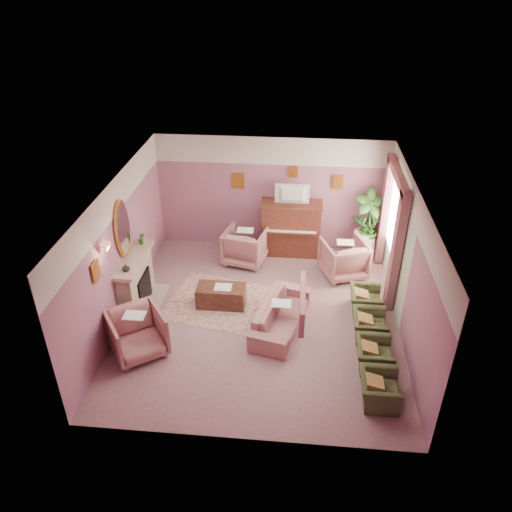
# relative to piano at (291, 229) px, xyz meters

# --- Properties ---
(floor) EXTENTS (5.50, 6.00, 0.01)m
(floor) POSITION_rel_piano_xyz_m (-0.50, -2.68, -0.65)
(floor) COLOR #8A6469
(floor) RESTS_ON ground
(ceiling) EXTENTS (5.50, 6.00, 0.01)m
(ceiling) POSITION_rel_piano_xyz_m (-0.50, -2.68, 2.15)
(ceiling) COLOR silver
(ceiling) RESTS_ON wall_back
(wall_back) EXTENTS (5.50, 0.02, 2.80)m
(wall_back) POSITION_rel_piano_xyz_m (-0.50, 0.32, 0.75)
(wall_back) COLOR #764F72
(wall_back) RESTS_ON floor
(wall_front) EXTENTS (5.50, 0.02, 2.80)m
(wall_front) POSITION_rel_piano_xyz_m (-0.50, -5.68, 0.75)
(wall_front) COLOR #764F72
(wall_front) RESTS_ON floor
(wall_left) EXTENTS (0.02, 6.00, 2.80)m
(wall_left) POSITION_rel_piano_xyz_m (-3.25, -2.68, 0.75)
(wall_left) COLOR #764F72
(wall_left) RESTS_ON floor
(wall_right) EXTENTS (0.02, 6.00, 2.80)m
(wall_right) POSITION_rel_piano_xyz_m (2.25, -2.68, 0.75)
(wall_right) COLOR #764F72
(wall_right) RESTS_ON floor
(picture_rail_band) EXTENTS (5.50, 0.01, 0.65)m
(picture_rail_band) POSITION_rel_piano_xyz_m (-0.50, 0.31, 1.82)
(picture_rail_band) COLOR silver
(picture_rail_band) RESTS_ON wall_back
(stripe_panel) EXTENTS (0.01, 3.00, 2.15)m
(stripe_panel) POSITION_rel_piano_xyz_m (2.23, -1.38, 0.42)
(stripe_panel) COLOR beige
(stripe_panel) RESTS_ON wall_right
(fireplace_surround) EXTENTS (0.30, 1.40, 1.10)m
(fireplace_surround) POSITION_rel_piano_xyz_m (-3.09, -2.48, -0.10)
(fireplace_surround) COLOR tan
(fireplace_surround) RESTS_ON floor
(fireplace_inset) EXTENTS (0.18, 0.72, 0.68)m
(fireplace_inset) POSITION_rel_piano_xyz_m (-2.99, -2.48, -0.25)
(fireplace_inset) COLOR black
(fireplace_inset) RESTS_ON floor
(fire_ember) EXTENTS (0.06, 0.54, 0.10)m
(fire_ember) POSITION_rel_piano_xyz_m (-2.95, -2.48, -0.43)
(fire_ember) COLOR #FF6032
(fire_ember) RESTS_ON floor
(mantel_shelf) EXTENTS (0.40, 1.55, 0.07)m
(mantel_shelf) POSITION_rel_piano_xyz_m (-3.06, -2.48, 0.47)
(mantel_shelf) COLOR tan
(mantel_shelf) RESTS_ON fireplace_surround
(hearth) EXTENTS (0.55, 1.50, 0.02)m
(hearth) POSITION_rel_piano_xyz_m (-2.89, -2.48, -0.64)
(hearth) COLOR tan
(hearth) RESTS_ON floor
(mirror_frame) EXTENTS (0.04, 0.72, 1.20)m
(mirror_frame) POSITION_rel_piano_xyz_m (-3.20, -2.48, 1.15)
(mirror_frame) COLOR orange
(mirror_frame) RESTS_ON wall_left
(mirror_glass) EXTENTS (0.01, 0.60, 1.06)m
(mirror_glass) POSITION_rel_piano_xyz_m (-3.17, -2.48, 1.15)
(mirror_glass) COLOR silver
(mirror_glass) RESTS_ON wall_left
(sconce_shade) EXTENTS (0.20, 0.20, 0.16)m
(sconce_shade) POSITION_rel_piano_xyz_m (-3.12, -3.53, 1.33)
(sconce_shade) COLOR tan
(sconce_shade) RESTS_ON wall_left
(piano) EXTENTS (1.40, 0.60, 1.30)m
(piano) POSITION_rel_piano_xyz_m (0.00, 0.00, 0.00)
(piano) COLOR #512319
(piano) RESTS_ON floor
(piano_keyshelf) EXTENTS (1.30, 0.12, 0.06)m
(piano_keyshelf) POSITION_rel_piano_xyz_m (-0.00, -0.35, 0.07)
(piano_keyshelf) COLOR #512319
(piano_keyshelf) RESTS_ON piano
(piano_keys) EXTENTS (1.20, 0.08, 0.02)m
(piano_keys) POSITION_rel_piano_xyz_m (0.00, -0.35, 0.11)
(piano_keys) COLOR white
(piano_keys) RESTS_ON piano
(piano_top) EXTENTS (1.45, 0.65, 0.04)m
(piano_top) POSITION_rel_piano_xyz_m (0.00, 0.00, 0.66)
(piano_top) COLOR #512319
(piano_top) RESTS_ON piano
(television) EXTENTS (0.80, 0.12, 0.48)m
(television) POSITION_rel_piano_xyz_m (0.00, -0.05, 0.95)
(television) COLOR black
(television) RESTS_ON piano
(print_back_left) EXTENTS (0.30, 0.03, 0.38)m
(print_back_left) POSITION_rel_piano_xyz_m (-1.30, 0.28, 1.07)
(print_back_left) COLOR orange
(print_back_left) RESTS_ON wall_back
(print_back_right) EXTENTS (0.26, 0.03, 0.34)m
(print_back_right) POSITION_rel_piano_xyz_m (1.05, 0.28, 1.13)
(print_back_right) COLOR orange
(print_back_right) RESTS_ON wall_back
(print_back_mid) EXTENTS (0.22, 0.03, 0.26)m
(print_back_mid) POSITION_rel_piano_xyz_m (0.00, 0.28, 1.35)
(print_back_mid) COLOR orange
(print_back_mid) RESTS_ON wall_back
(print_left_wall) EXTENTS (0.03, 0.28, 0.36)m
(print_left_wall) POSITION_rel_piano_xyz_m (-3.21, -3.88, 1.07)
(print_left_wall) COLOR orange
(print_left_wall) RESTS_ON wall_left
(window_blind) EXTENTS (0.03, 1.40, 1.80)m
(window_blind) POSITION_rel_piano_xyz_m (2.20, -1.13, 1.05)
(window_blind) COLOR beige
(window_blind) RESTS_ON wall_right
(curtain_left) EXTENTS (0.16, 0.34, 2.60)m
(curtain_left) POSITION_rel_piano_xyz_m (2.12, -2.05, 0.65)
(curtain_left) COLOR #8A4B57
(curtain_left) RESTS_ON floor
(curtain_right) EXTENTS (0.16, 0.34, 2.60)m
(curtain_right) POSITION_rel_piano_xyz_m (2.12, -0.21, 0.65)
(curtain_right) COLOR #8A4B57
(curtain_right) RESTS_ON floor
(pelmet) EXTENTS (0.16, 2.20, 0.16)m
(pelmet) POSITION_rel_piano_xyz_m (2.12, -1.13, 1.91)
(pelmet) COLOR #8A4B57
(pelmet) RESTS_ON wall_right
(mantel_plant) EXTENTS (0.16, 0.16, 0.28)m
(mantel_plant) POSITION_rel_piano_xyz_m (-3.05, -1.93, 0.64)
(mantel_plant) COLOR #27581D
(mantel_plant) RESTS_ON mantel_shelf
(mantel_vase) EXTENTS (0.16, 0.16, 0.16)m
(mantel_vase) POSITION_rel_piano_xyz_m (-3.05, -2.98, 0.58)
(mantel_vase) COLOR silver
(mantel_vase) RESTS_ON mantel_shelf
(area_rug) EXTENTS (2.81, 2.27, 0.01)m
(area_rug) POSITION_rel_piano_xyz_m (-1.19, -2.30, -0.64)
(area_rug) COLOR tan
(area_rug) RESTS_ON floor
(coffee_table) EXTENTS (1.00, 0.50, 0.45)m
(coffee_table) POSITION_rel_piano_xyz_m (-1.36, -2.33, -0.43)
(coffee_table) COLOR #44251B
(coffee_table) RESTS_ON floor
(table_paper) EXTENTS (0.35, 0.28, 0.01)m
(table_paper) POSITION_rel_piano_xyz_m (-1.31, -2.33, -0.20)
(table_paper) COLOR silver
(table_paper) RESTS_ON coffee_table
(sofa) EXTENTS (0.64, 1.93, 0.78)m
(sofa) POSITION_rel_piano_xyz_m (-0.07, -2.92, -0.26)
(sofa) COLOR #A86E6B
(sofa) RESTS_ON floor
(sofa_throw) EXTENTS (0.10, 1.46, 0.54)m
(sofa_throw) POSITION_rel_piano_xyz_m (0.33, -2.92, -0.05)
(sofa_throw) COLOR #8A4B57
(sofa_throw) RESTS_ON sofa
(floral_armchair_left) EXTENTS (0.92, 0.92, 0.96)m
(floral_armchair_left) POSITION_rel_piano_xyz_m (-1.04, -0.55, -0.17)
(floral_armchair_left) COLOR #A86E6B
(floral_armchair_left) RESTS_ON floor
(floral_armchair_right) EXTENTS (0.92, 0.92, 0.96)m
(floral_armchair_right) POSITION_rel_piano_xyz_m (1.24, -0.91, -0.17)
(floral_armchair_right) COLOR #A86E6B
(floral_armchair_right) RESTS_ON floor
(floral_armchair_front) EXTENTS (0.92, 0.92, 0.96)m
(floral_armchair_front) POSITION_rel_piano_xyz_m (-2.64, -3.92, -0.17)
(floral_armchair_front) COLOR #A86E6B
(floral_armchair_front) RESTS_ON floor
(olive_chair_a) EXTENTS (0.52, 0.75, 0.65)m
(olive_chair_a) POSITION_rel_piano_xyz_m (1.62, -4.70, -0.33)
(olive_chair_a) COLOR #3A4323
(olive_chair_a) RESTS_ON floor
(olive_chair_b) EXTENTS (0.52, 0.75, 0.65)m
(olive_chair_b) POSITION_rel_piano_xyz_m (1.62, -3.88, -0.33)
(olive_chair_b) COLOR #3A4323
(olive_chair_b) RESTS_ON floor
(olive_chair_c) EXTENTS (0.52, 0.75, 0.65)m
(olive_chair_c) POSITION_rel_piano_xyz_m (1.62, -3.06, -0.33)
(olive_chair_c) COLOR #3A4323
(olive_chair_c) RESTS_ON floor
(olive_chair_d) EXTENTS (0.52, 0.75, 0.65)m
(olive_chair_d) POSITION_rel_piano_xyz_m (1.62, -2.24, -0.33)
(olive_chair_d) COLOR #3A4323
(olive_chair_d) RESTS_ON floor
(side_table) EXTENTS (0.52, 0.52, 0.70)m
(side_table) POSITION_rel_piano_xyz_m (1.77, -0.09, -0.30)
(side_table) COLOR white
(side_table) RESTS_ON floor
(side_plant_big) EXTENTS (0.30, 0.30, 0.34)m
(side_plant_big) POSITION_rel_piano_xyz_m (1.77, -0.09, 0.22)
(side_plant_big) COLOR #27581D
(side_plant_big) RESTS_ON side_table
(side_plant_small) EXTENTS (0.16, 0.16, 0.28)m
(side_plant_small) POSITION_rel_piano_xyz_m (1.89, -0.19, 0.19)
(side_plant_small) COLOR #27581D
(side_plant_small) RESTS_ON side_table
(palm_pot) EXTENTS (0.34, 0.34, 0.34)m
(palm_pot) POSITION_rel_piano_xyz_m (1.80, -0.13, -0.48)
(palm_pot) COLOR brown
(palm_pot) RESTS_ON floor
(palm_plant) EXTENTS (0.76, 0.76, 1.44)m
(palm_plant) POSITION_rel_piano_xyz_m (1.80, -0.13, 0.41)
(palm_plant) COLOR #27581D
(palm_plant) RESTS_ON palm_pot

